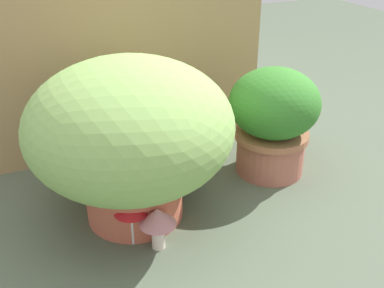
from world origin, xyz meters
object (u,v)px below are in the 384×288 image
cat (166,155)px  mushroom_ornament_red (131,211)px  leafy_planter (273,118)px  grass_planter (130,133)px  mushroom_ornament_pink (158,220)px

cat → mushroom_ornament_red: (-0.20, -0.25, -0.01)m
leafy_planter → mushroom_ornament_red: size_ratio=2.67×
grass_planter → leafy_planter: (0.55, 0.07, -0.08)m
grass_planter → cat: 0.27m
mushroom_ornament_pink → mushroom_ornament_red: bearing=135.7°
mushroom_ornament_red → cat: bearing=51.6°
leafy_planter → mushroom_ornament_red: leafy_planter is taller
leafy_planter → cat: (-0.39, 0.06, -0.10)m
mushroom_ornament_red → grass_planter: bearing=69.8°
leafy_planter → mushroom_ornament_red: bearing=-161.7°
grass_planter → cat: (0.16, 0.13, -0.18)m
leafy_planter → cat: leafy_planter is taller
grass_planter → cat: bearing=39.8°
cat → mushroom_ornament_pink: (-0.14, -0.31, -0.02)m
leafy_planter → mushroom_ornament_pink: bearing=-154.4°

